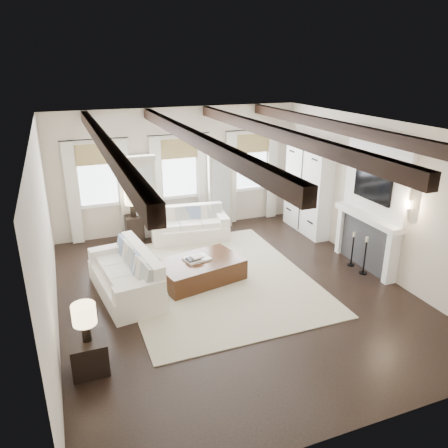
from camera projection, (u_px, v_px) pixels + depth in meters
name	position (u px, v px, depth m)	size (l,w,h in m)	color
ground	(233.00, 291.00, 8.63)	(7.50, 7.50, 0.00)	black
room_shell	(250.00, 184.00, 9.00)	(6.54, 7.54, 3.22)	beige
area_rug	(216.00, 278.00, 9.11)	(3.68, 4.61, 0.02)	#BDB497
sofa_back	(189.00, 226.00, 11.08)	(2.00, 1.09, 0.82)	white
sofa_left	(128.00, 276.00, 8.42)	(1.21, 2.21, 0.90)	white
ottoman	(200.00, 270.00, 8.99)	(1.69, 1.05, 0.44)	black
tray	(197.00, 259.00, 8.95)	(0.50, 0.38, 0.04)	white
book_lower	(193.00, 259.00, 8.85)	(0.26, 0.20, 0.04)	#262628
book_upper	(197.00, 257.00, 8.85)	(0.22, 0.17, 0.03)	beige
side_table_front	(89.00, 355.00, 6.35)	(0.52, 0.52, 0.52)	black
lamp_front	(84.00, 316.00, 6.12)	(0.34, 0.34, 0.58)	black
side_table_back	(135.00, 228.00, 10.98)	(0.42, 0.42, 0.64)	black
lamp_back	(132.00, 199.00, 10.71)	(0.38, 0.38, 0.66)	black
candlestick_near	(365.00, 258.00, 9.23)	(0.17, 0.17, 0.84)	black
candlestick_far	(352.00, 252.00, 9.61)	(0.16, 0.16, 0.79)	black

